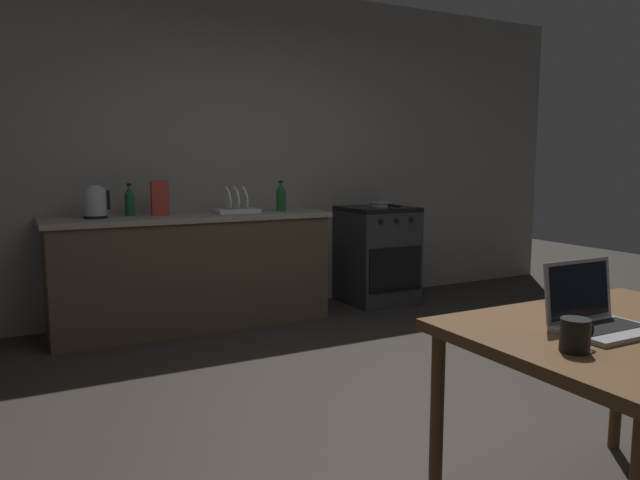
# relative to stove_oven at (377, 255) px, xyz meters

# --- Properties ---
(ground_plane) EXTENTS (12.00, 12.00, 0.00)m
(ground_plane) POSITION_rel_stove_oven_xyz_m (-1.19, -2.29, -0.44)
(ground_plane) COLOR #2D2823
(back_wall) EXTENTS (6.40, 0.10, 2.75)m
(back_wall) POSITION_rel_stove_oven_xyz_m (-0.89, 0.35, 0.93)
(back_wall) COLOR gray
(back_wall) RESTS_ON ground_plane
(kitchen_counter) EXTENTS (2.16, 0.64, 0.88)m
(kitchen_counter) POSITION_rel_stove_oven_xyz_m (-1.72, 0.00, 0.00)
(kitchen_counter) COLOR #4C3D2D
(kitchen_counter) RESTS_ON ground_plane
(stove_oven) EXTENTS (0.60, 0.62, 0.88)m
(stove_oven) POSITION_rel_stove_oven_xyz_m (0.00, 0.00, 0.00)
(stove_oven) COLOR #2D2D30
(stove_oven) RESTS_ON ground_plane
(dining_table) EXTENTS (1.14, 0.90, 0.72)m
(dining_table) POSITION_rel_stove_oven_xyz_m (-1.11, -3.28, 0.21)
(dining_table) COLOR brown
(dining_table) RESTS_ON ground_plane
(laptop) EXTENTS (0.32, 0.25, 0.23)m
(laptop) POSITION_rel_stove_oven_xyz_m (-1.23, -3.23, 0.33)
(laptop) COLOR #99999E
(laptop) RESTS_ON dining_table
(electric_kettle) EXTENTS (0.19, 0.16, 0.24)m
(electric_kettle) POSITION_rel_stove_oven_xyz_m (-2.41, 0.00, 0.55)
(electric_kettle) COLOR black
(electric_kettle) RESTS_ON kitchen_counter
(bottle) EXTENTS (0.08, 0.08, 0.25)m
(bottle) POSITION_rel_stove_oven_xyz_m (-0.98, -0.05, 0.56)
(bottle) COLOR #19592D
(bottle) RESTS_ON kitchen_counter
(frying_pan) EXTENTS (0.22, 0.40, 0.05)m
(frying_pan) POSITION_rel_stove_oven_xyz_m (0.04, -0.03, 0.47)
(frying_pan) COLOR gray
(frying_pan) RESTS_ON stove_oven
(coffee_mug) EXTENTS (0.13, 0.09, 0.10)m
(coffee_mug) POSITION_rel_stove_oven_xyz_m (-1.49, -3.35, 0.33)
(coffee_mug) COLOR black
(coffee_mug) RESTS_ON dining_table
(cereal_box) EXTENTS (0.13, 0.05, 0.26)m
(cereal_box) POSITION_rel_stove_oven_xyz_m (-1.95, 0.02, 0.57)
(cereal_box) COLOR #B2382D
(cereal_box) RESTS_ON kitchen_counter
(dish_rack) EXTENTS (0.34, 0.26, 0.21)m
(dish_rack) POSITION_rel_stove_oven_xyz_m (-1.35, 0.00, 0.49)
(dish_rack) COLOR silver
(dish_rack) RESTS_ON kitchen_counter
(bottle_b) EXTENTS (0.07, 0.07, 0.24)m
(bottle_b) POSITION_rel_stove_oven_xyz_m (-2.16, 0.08, 0.55)
(bottle_b) COLOR #19592D
(bottle_b) RESTS_ON kitchen_counter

